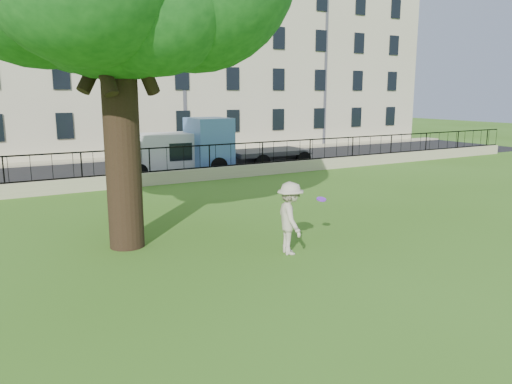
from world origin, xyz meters
TOP-DOWN VIEW (x-y plane):
  - ground at (0.00, 0.00)m, footprint 120.00×120.00m
  - retaining_wall at (0.00, 12.00)m, footprint 50.00×0.40m
  - iron_railing at (0.00, 12.00)m, footprint 50.00×0.05m
  - street at (0.00, 16.70)m, footprint 60.00×9.00m
  - sidewalk at (0.00, 21.90)m, footprint 60.00×1.40m
  - building_row at (0.00, 27.57)m, footprint 56.40×10.40m
  - man at (0.07, 0.45)m, footprint 1.01×1.38m
  - frisbee at (1.30, 0.76)m, footprint 0.36×0.35m
  - white_van at (2.00, 15.06)m, footprint 5.15×2.35m
  - blue_truck at (6.50, 14.40)m, footprint 6.91×2.50m

SIDE VIEW (x-z plane):
  - ground at x=0.00m, z-range 0.00..0.00m
  - street at x=0.00m, z-range 0.00..0.01m
  - sidewalk at x=0.00m, z-range 0.00..0.12m
  - retaining_wall at x=0.00m, z-range 0.00..0.60m
  - man at x=0.07m, z-range 0.00..1.92m
  - white_van at x=2.00m, z-range 0.00..2.11m
  - iron_railing at x=0.00m, z-range 0.59..1.72m
  - frisbee at x=1.30m, z-range 1.22..1.34m
  - blue_truck at x=6.50m, z-range 0.00..2.89m
  - building_row at x=0.00m, z-range 0.02..13.82m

